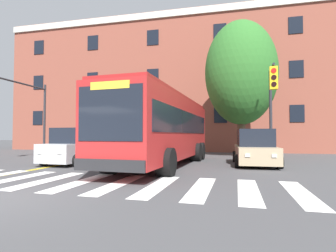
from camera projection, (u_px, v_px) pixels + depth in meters
The scene contains 11 objects.
crosswalk at pixel (31, 179), 8.76m from camera, with size 17.09×3.92×0.01m.
lane_line_yellow_inner at pixel (132, 152), 22.79m from camera, with size 0.12×36.00×0.01m, color gold.
lane_line_yellow_outer at pixel (133, 152), 22.76m from camera, with size 0.12×36.00×0.01m, color gold.
city_bus at pixel (164, 128), 13.02m from camera, with size 3.39×10.92×3.38m.
car_silver_near_lane at pixel (75, 147), 13.61m from camera, with size 2.22×3.77×1.85m.
car_tan_far_lane at pixel (255, 149), 13.00m from camera, with size 2.11×4.10×1.78m.
traffic_light_near_corner at pixel (272, 97), 13.20m from camera, with size 0.60×3.46×5.09m.
traffic_light_far_corner at pixel (25, 103), 17.36m from camera, with size 0.35×4.56×5.20m.
traffic_light_overhead at pixel (154, 103), 17.33m from camera, with size 0.70×4.00×5.36m.
street_tree_curbside_large at pixel (241, 73), 17.93m from camera, with size 6.82×6.79×9.33m.
building_facade at pixel (162, 87), 27.30m from camera, with size 30.25×7.15×12.89m.
Camera 1 is at (5.45, -4.85, 1.49)m, focal length 28.00 mm.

